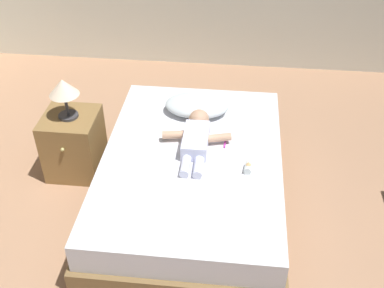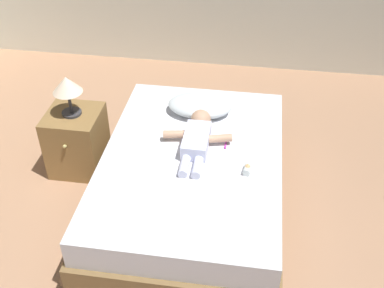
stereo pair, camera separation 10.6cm
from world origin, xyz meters
The scene contains 8 objects.
ground_plane centered at (0.00, 0.00, 0.00)m, with size 8.00×8.00×0.00m, color #A87C5C.
bed centered at (-0.24, 0.69, 0.23)m, with size 1.30×1.88×0.47m.
pillow centered at (-0.26, 1.23, 0.54)m, with size 0.50×0.33×0.13m.
baby centered at (-0.23, 0.82, 0.53)m, with size 0.50×0.66×0.15m.
toothbrush centered at (-0.02, 0.87, 0.48)m, with size 0.02×0.15×0.02m.
nightstand centered at (-1.22, 0.99, 0.26)m, with size 0.42×0.45×0.52m.
lamp centered at (-1.22, 0.99, 0.76)m, with size 0.22×0.22×0.32m.
baby_bottle centered at (0.15, 0.57, 0.50)m, with size 0.06×0.10×0.07m.
Camera 1 is at (0.03, -1.87, 2.55)m, focal length 44.10 mm.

